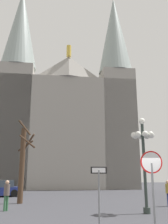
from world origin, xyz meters
The scene contains 7 objects.
cathedral centered at (-3.16, 31.75, 10.28)m, with size 21.01×15.10×32.13m.
stop_sign centered at (0.71, 1.20, 1.93)m, with size 0.78×0.08×2.75m.
one_way_arrow_sign centered at (-1.03, 2.43, 1.43)m, with size 0.64×0.07×2.23m.
street_lamp centered at (1.75, 5.80, 3.36)m, with size 1.29×1.29×4.98m.
bare_tree centered at (-5.63, 10.83, 2.83)m, with size 1.41×1.75×5.78m.
pedestrian_walking centered at (4.02, 8.73, 0.95)m, with size 0.32×0.32×1.58m.
pedestrian_standing centered at (-5.69, 7.11, 0.98)m, with size 0.32×0.32×1.62m.
Camera 1 is at (-2.06, -7.75, 1.92)m, focal length 40.59 mm.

